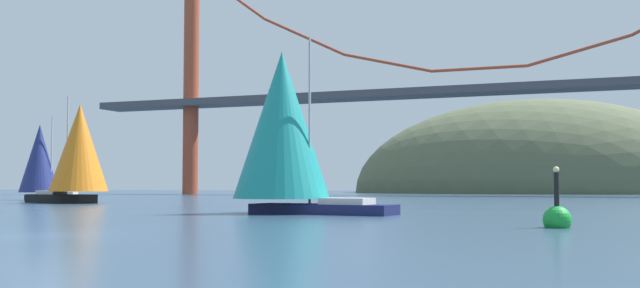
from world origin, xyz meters
TOP-DOWN VIEW (x-y plane):
  - ground_plane at (0.00, 0.00)m, footprint 360.00×360.00m
  - headland_center at (5.00, 135.00)m, footprint 75.76×44.00m
  - suspension_bridge at (0.00, 95.00)m, footprint 140.23×6.00m
  - sailboat_teal_sail at (-0.29, 19.88)m, footprint 10.18×6.25m
  - sailboat_navy_sail at (-40.58, 44.34)m, footprint 7.89×5.27m
  - sailboat_orange_sail at (-27.22, 34.41)m, footprint 9.26×6.06m
  - channel_buoy at (15.44, 10.70)m, footprint 1.10×1.10m

SIDE VIEW (x-z plane):
  - ground_plane at x=0.00m, z-range 0.00..0.00m
  - headland_center at x=5.00m, z-range -19.33..19.33m
  - channel_buoy at x=15.44m, z-range -0.95..1.69m
  - sailboat_navy_sail at x=-40.58m, z-range -0.30..9.05m
  - sailboat_orange_sail at x=-27.22m, z-range -0.12..9.74m
  - sailboat_teal_sail at x=-0.29m, z-range -0.13..10.17m
  - suspension_bridge at x=0.00m, z-range -2.64..39.57m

